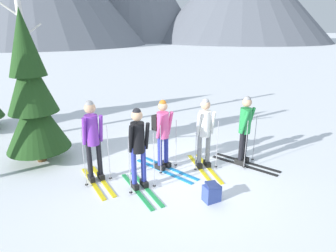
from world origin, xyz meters
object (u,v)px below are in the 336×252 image
pine_tree_mid (32,97)px  backpack_on_snow_front (212,193)px  skier_in_purple (93,137)px  skier_in_black (138,145)px  skier_in_green (245,128)px  birch_tree_slender (26,58)px  skier_in_white (205,131)px  skier_in_pink (163,131)px

pine_tree_mid → backpack_on_snow_front: pine_tree_mid is taller
skier_in_purple → skier_in_black: (0.93, -0.51, -0.06)m
skier_in_green → backpack_on_snow_front: 2.11m
skier_in_purple → birch_tree_slender: size_ratio=0.39×
skier_in_purple → pine_tree_mid: 2.07m
pine_tree_mid → birch_tree_slender: 2.17m
skier_in_white → skier_in_purple: bearing=-176.3°
skier_in_purple → skier_in_black: 1.06m
skier_in_white → birch_tree_slender: birch_tree_slender is taller
skier_in_purple → skier_in_black: bearing=-28.5°
skier_in_purple → birch_tree_slender: 4.08m
skier_in_black → pine_tree_mid: (-2.37, 1.84, 0.72)m
skier_in_purple → skier_in_pink: skier_in_purple is taller
skier_in_pink → skier_in_green: bearing=-3.3°
skier_in_white → backpack_on_snow_front: skier_in_white is taller
skier_in_white → birch_tree_slender: size_ratio=0.36×
skier_in_green → backpack_on_snow_front: size_ratio=4.63×
skier_in_white → birch_tree_slender: bearing=145.3°
skier_in_white → skier_in_green: 1.04m
skier_in_green → birch_tree_slender: size_ratio=0.36×
skier_in_black → backpack_on_snow_front: 1.76m
skier_in_white → skier_in_pink: bearing=172.9°
skier_in_purple → skier_in_white: bearing=3.7°
skier_in_purple → pine_tree_mid: (-1.44, 1.33, 0.66)m
skier_in_purple → skier_in_black: size_ratio=1.04×
skier_in_black → skier_in_white: bearing=22.2°
skier_in_purple → backpack_on_snow_front: size_ratio=4.92×
skier_in_black → skier_in_green: skier_in_black is taller
skier_in_black → skier_in_white: skier_in_black is taller
birch_tree_slender → backpack_on_snow_front: size_ratio=12.73×
skier_in_pink → pine_tree_mid: size_ratio=0.47×
skier_in_black → birch_tree_slender: (-2.88, 3.80, 1.46)m
pine_tree_mid → birch_tree_slender: (-0.51, 1.97, 0.74)m
skier_in_green → backpack_on_snow_front: bearing=-132.7°
skier_in_black → skier_in_pink: size_ratio=1.03×
skier_in_pink → backpack_on_snow_front: skier_in_pink is taller
skier_in_green → pine_tree_mid: size_ratio=0.47×
skier_in_purple → skier_in_white: size_ratio=1.07×
skier_in_black → birch_tree_slender: 4.99m
skier_in_black → skier_in_white: 1.78m
backpack_on_snow_front → birch_tree_slender: bearing=132.9°
skier_in_black → skier_in_white: size_ratio=1.02×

